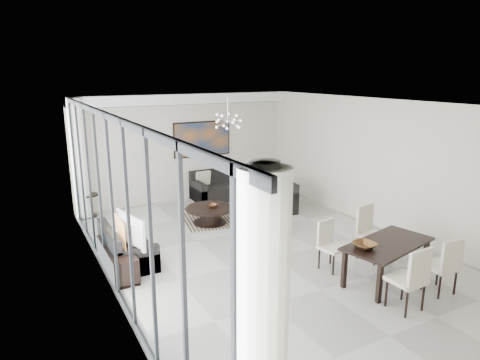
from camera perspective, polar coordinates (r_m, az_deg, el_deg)
room_shell at (r=8.13m, az=7.42°, el=-0.17°), size 6.00×9.00×2.90m
window_wall at (r=6.80m, az=-15.98°, el=-3.32°), size 0.37×8.95×2.90m
soffit at (r=11.47m, az=-7.15°, el=10.70°), size 5.98×0.40×0.26m
painting at (r=11.94m, az=-5.05°, el=5.47°), size 1.68×0.04×0.98m
chandelier at (r=9.99m, az=-1.64°, el=7.88°), size 0.66×0.66×0.71m
rug at (r=10.63m, az=-1.38°, el=-4.70°), size 2.61×2.18×0.01m
coffee_table at (r=10.04m, az=-4.07°, el=-4.59°), size 1.12×1.12×0.39m
bowl_coffee at (r=9.99m, az=-3.63°, el=-3.45°), size 0.24×0.24×0.07m
sofa_main at (r=12.14m, az=-1.39°, el=-1.02°), size 2.16×0.88×0.78m
loveseat at (r=8.30m, az=-15.00°, el=-9.06°), size 0.80×1.42×0.71m
armchair at (r=10.91m, az=4.91°, el=-2.85°), size 0.95×0.99×0.76m
side_table at (r=11.06m, az=-19.37°, el=-2.72°), size 0.42×0.42×0.57m
tv_console at (r=8.02m, az=-16.06°, el=-10.06°), size 0.42×1.48×0.46m
television at (r=7.79m, az=-15.05°, el=-6.62°), size 0.34×0.99×0.57m
dining_table at (r=7.64m, az=19.08°, el=-8.52°), size 1.79×1.17×0.69m
dining_chair_sw at (r=6.83m, az=22.01°, el=-11.70°), size 0.48×0.48×1.02m
dining_chair_se at (r=7.55m, az=25.74°, el=-9.89°), size 0.47×0.47×0.95m
dining_chair_nw at (r=7.89m, az=11.79°, el=-7.99°), size 0.48×0.48×0.89m
dining_chair_ne at (r=8.45m, az=16.82°, el=-6.19°), size 0.55×0.55×1.03m
bowl_dining at (r=7.26m, az=16.26°, el=-8.37°), size 0.41×0.41×0.09m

